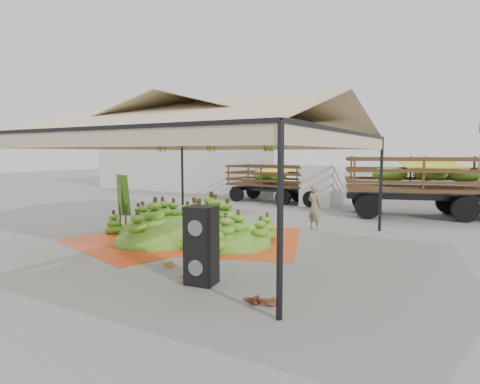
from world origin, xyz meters
The scene contains 17 objects.
ground centered at (0.00, 0.00, 0.00)m, with size 90.00×90.00×0.00m, color slate.
canopy_tent centered at (0.00, 0.00, 3.30)m, with size 8.10×8.10×4.00m.
building_white centered at (-10.00, 14.00, 2.71)m, with size 14.30×6.30×5.40m.
tarp_left centered at (-1.50, -0.85, 0.01)m, with size 4.01×3.82×0.01m, color red.
tarp_right centered at (0.38, 0.42, 0.01)m, with size 4.09×4.30×0.01m, color #E74615.
banana_heap centered at (-0.76, 0.12, 0.64)m, with size 5.93×4.87×1.27m, color #4E7C19.
hand_yellow_a centered at (1.51, -3.18, 0.11)m, with size 0.47×0.39×0.21m, color gold.
hand_yellow_b centered at (0.61, -2.60, 0.10)m, with size 0.44×0.36×0.20m, color gold.
hand_red_a centered at (3.55, -3.53, 0.11)m, with size 0.49×0.40×0.22m, color #5B3014.
hand_red_b centered at (3.28, -3.64, 0.11)m, with size 0.50×0.41×0.23m, color #572914.
hand_green centered at (-0.90, -1.33, 0.11)m, with size 0.50×0.41×0.23m, color #487E1A.
hanging_bunches centered at (1.12, -1.51, 2.62)m, with size 3.24×0.24×0.20m.
speaker_stack centered at (2.01, -3.20, 0.76)m, with size 0.60×0.54×1.51m.
banana_leaves centered at (-3.03, -0.28, 0.00)m, with size 0.96×1.36×3.70m, color #2B6A1C, non-canonical shape.
vendor centered at (2.09, 3.15, 0.76)m, with size 0.55×0.36×1.52m, color gray.
truck_left centered at (-1.51, 9.34, 1.21)m, with size 5.81×2.29×1.96m.
truck_right centered at (5.80, 8.18, 1.51)m, with size 7.52×4.38×2.45m.
Camera 1 is at (6.38, -9.41, 2.53)m, focal length 30.00 mm.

